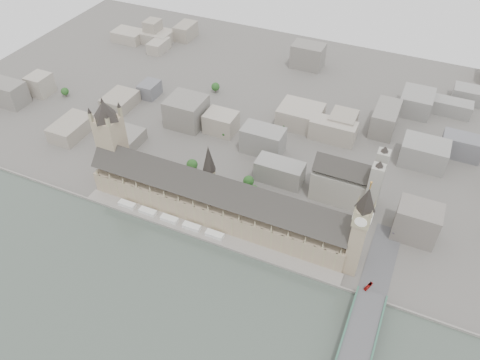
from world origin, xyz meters
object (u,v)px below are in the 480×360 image
at_px(elizabeth_tower, 360,226).
at_px(westminster_abbey, 348,182).
at_px(car_approach, 394,232).
at_px(victoria_tower, 111,139).
at_px(red_bus_north, 368,286).
at_px(palace_of_westminster, 217,200).

xyz_separation_m(elizabeth_tower, westminster_abbey, (-27.08, 87.00, -33.01)).
bearing_deg(westminster_abbey, elizabeth_tower, -72.71).
distance_m(elizabeth_tower, westminster_abbey, 96.91).
bearing_deg(westminster_abbey, car_approach, -32.51).
height_order(victoria_tower, red_bus_north, victoria_tower).
xyz_separation_m(palace_of_westminster, westminster_abbey, (110.92, 75.30, 2.38)).
bearing_deg(westminster_abbey, red_bus_north, -66.39).
height_order(elizabeth_tower, red_bus_north, elizabeth_tower).
distance_m(westminster_abbey, red_bus_north, 117.18).
xyz_separation_m(elizabeth_tower, car_approach, (27.85, 52.00, -47.18)).
height_order(elizabeth_tower, westminster_abbey, elizabeth_tower).
xyz_separation_m(elizabeth_tower, red_bus_north, (19.55, -19.66, -46.44)).
bearing_deg(red_bus_north, palace_of_westminster, -169.63).
bearing_deg(palace_of_westminster, westminster_abbey, 34.17).
relative_size(elizabeth_tower, car_approach, 23.70).
distance_m(westminster_abbey, car_approach, 66.65).
height_order(elizabeth_tower, victoria_tower, elizabeth_tower).
bearing_deg(car_approach, palace_of_westminster, -174.32).
relative_size(victoria_tower, westminster_abbey, 1.47).
bearing_deg(red_bus_north, elizabeth_tower, 156.47).
height_order(palace_of_westminster, red_bus_north, palace_of_westminster).
xyz_separation_m(westminster_abbey, car_approach, (54.92, -35.00, -14.17)).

